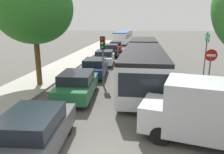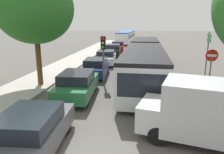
{
  "view_description": "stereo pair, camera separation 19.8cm",
  "coord_description": "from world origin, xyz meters",
  "px_view_note": "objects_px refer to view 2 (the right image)",
  "views": [
    {
      "loc": [
        1.86,
        -5.87,
        4.39
      ],
      "look_at": [
        0.2,
        6.45,
        1.2
      ],
      "focal_mm": 35.0,
      "sensor_mm": 36.0,
      "label": 1
    },
    {
      "loc": [
        2.05,
        -5.84,
        4.39
      ],
      "look_at": [
        0.2,
        6.45,
        1.2
      ],
      "focal_mm": 35.0,
      "sensor_mm": 36.0,
      "label": 2
    }
  ],
  "objects_px": {
    "direction_sign_post": "(208,45)",
    "queued_car_navy": "(96,67)",
    "queued_car_graphite": "(31,132)",
    "no_entry_sign": "(211,66)",
    "queued_car_green": "(77,85)",
    "queued_car_black": "(113,50)",
    "articulated_bus": "(144,57)",
    "tree_left_mid": "(33,10)",
    "queued_car_red": "(118,46)",
    "city_bus_rear": "(126,36)",
    "queued_car_white": "(106,57)",
    "white_van": "(216,112)",
    "traffic_light": "(103,50)"
  },
  "relations": [
    {
      "from": "city_bus_rear",
      "to": "direction_sign_post",
      "type": "bearing_deg",
      "value": -158.36
    },
    {
      "from": "articulated_bus",
      "to": "tree_left_mid",
      "type": "xyz_separation_m",
      "value": [
        -7.17,
        -4.4,
        3.58
      ]
    },
    {
      "from": "articulated_bus",
      "to": "queued_car_white",
      "type": "distance_m",
      "value": 5.66
    },
    {
      "from": "queued_car_navy",
      "to": "queued_car_graphite",
      "type": "bearing_deg",
      "value": 177.27
    },
    {
      "from": "queued_car_navy",
      "to": "articulated_bus",
      "type": "bearing_deg",
      "value": -79.03
    },
    {
      "from": "city_bus_rear",
      "to": "queued_car_red",
      "type": "height_order",
      "value": "city_bus_rear"
    },
    {
      "from": "queued_car_navy",
      "to": "queued_car_black",
      "type": "relative_size",
      "value": 0.96
    },
    {
      "from": "queued_car_black",
      "to": "traffic_light",
      "type": "distance_m",
      "value": 13.28
    },
    {
      "from": "no_entry_sign",
      "to": "direction_sign_post",
      "type": "distance_m",
      "value": 5.11
    },
    {
      "from": "queued_car_red",
      "to": "direction_sign_post",
      "type": "xyz_separation_m",
      "value": [
        8.91,
        -14.43,
        1.81
      ]
    },
    {
      "from": "queued_car_red",
      "to": "no_entry_sign",
      "type": "bearing_deg",
      "value": -161.87
    },
    {
      "from": "queued_car_green",
      "to": "queued_car_navy",
      "type": "height_order",
      "value": "queued_car_green"
    },
    {
      "from": "city_bus_rear",
      "to": "queued_car_green",
      "type": "distance_m",
      "value": 33.16
    },
    {
      "from": "white_van",
      "to": "queued_car_navy",
      "type": "bearing_deg",
      "value": -42.13
    },
    {
      "from": "queued_car_navy",
      "to": "tree_left_mid",
      "type": "height_order",
      "value": "tree_left_mid"
    },
    {
      "from": "queued_car_green",
      "to": "queued_car_black",
      "type": "height_order",
      "value": "queued_car_green"
    },
    {
      "from": "queued_car_navy",
      "to": "queued_car_white",
      "type": "height_order",
      "value": "queued_car_white"
    },
    {
      "from": "city_bus_rear",
      "to": "direction_sign_post",
      "type": "xyz_separation_m",
      "value": [
        8.82,
        -26.86,
        1.18
      ]
    },
    {
      "from": "tree_left_mid",
      "to": "articulated_bus",
      "type": "bearing_deg",
      "value": 31.54
    },
    {
      "from": "traffic_light",
      "to": "no_entry_sign",
      "type": "bearing_deg",
      "value": 77.96
    },
    {
      "from": "queued_car_graphite",
      "to": "white_van",
      "type": "distance_m",
      "value": 6.48
    },
    {
      "from": "queued_car_green",
      "to": "queued_car_navy",
      "type": "bearing_deg",
      "value": -3.27
    },
    {
      "from": "queued_car_navy",
      "to": "queued_car_red",
      "type": "height_order",
      "value": "queued_car_red"
    },
    {
      "from": "city_bus_rear",
      "to": "queued_car_graphite",
      "type": "xyz_separation_m",
      "value": [
        0.23,
        -38.85,
        -0.6
      ]
    },
    {
      "from": "queued_car_navy",
      "to": "direction_sign_post",
      "type": "xyz_separation_m",
      "value": [
        8.81,
        1.11,
        1.81
      ]
    },
    {
      "from": "queued_car_black",
      "to": "articulated_bus",
      "type": "bearing_deg",
      "value": -161.36
    },
    {
      "from": "queued_car_white",
      "to": "direction_sign_post",
      "type": "distance_m",
      "value": 9.85
    },
    {
      "from": "queued_car_black",
      "to": "direction_sign_post",
      "type": "xyz_separation_m",
      "value": [
        8.97,
        -9.68,
        1.78
      ]
    },
    {
      "from": "queued_car_navy",
      "to": "queued_car_black",
      "type": "bearing_deg",
      "value": -3.02
    },
    {
      "from": "queued_car_graphite",
      "to": "traffic_light",
      "type": "xyz_separation_m",
      "value": [
        0.86,
        8.56,
        1.73
      ]
    },
    {
      "from": "white_van",
      "to": "no_entry_sign",
      "type": "height_order",
      "value": "no_entry_sign"
    },
    {
      "from": "queued_car_navy",
      "to": "city_bus_rear",
      "type": "bearing_deg",
      "value": -3.85
    },
    {
      "from": "queued_car_green",
      "to": "queued_car_graphite",
      "type": "bearing_deg",
      "value": 177.77
    },
    {
      "from": "city_bus_rear",
      "to": "queued_car_navy",
      "type": "distance_m",
      "value": 27.98
    },
    {
      "from": "queued_car_graphite",
      "to": "queued_car_black",
      "type": "distance_m",
      "value": 21.67
    },
    {
      "from": "queued_car_graphite",
      "to": "queued_car_red",
      "type": "relative_size",
      "value": 1.04
    },
    {
      "from": "queued_car_navy",
      "to": "white_van",
      "type": "height_order",
      "value": "white_van"
    },
    {
      "from": "no_entry_sign",
      "to": "tree_left_mid",
      "type": "relative_size",
      "value": 0.38
    },
    {
      "from": "city_bus_rear",
      "to": "direction_sign_post",
      "type": "height_order",
      "value": "direction_sign_post"
    },
    {
      "from": "direction_sign_post",
      "to": "queued_car_navy",
      "type": "bearing_deg",
      "value": 12.1
    },
    {
      "from": "no_entry_sign",
      "to": "queued_car_navy",
      "type": "bearing_deg",
      "value": -116.41
    },
    {
      "from": "city_bus_rear",
      "to": "queued_car_white",
      "type": "xyz_separation_m",
      "value": [
        -0.04,
        -22.95,
        -0.62
      ]
    },
    {
      "from": "queued_car_graphite",
      "to": "queued_car_navy",
      "type": "relative_size",
      "value": 1.05
    },
    {
      "from": "queued_car_navy",
      "to": "no_entry_sign",
      "type": "xyz_separation_m",
      "value": [
        7.73,
        -3.84,
        1.14
      ]
    },
    {
      "from": "queued_car_green",
      "to": "no_entry_sign",
      "type": "height_order",
      "value": "no_entry_sign"
    },
    {
      "from": "queued_car_green",
      "to": "queued_car_black",
      "type": "distance_m",
      "value": 15.98
    },
    {
      "from": "city_bus_rear",
      "to": "queued_car_white",
      "type": "bearing_deg",
      "value": -176.64
    },
    {
      "from": "queued_car_red",
      "to": "white_van",
      "type": "height_order",
      "value": "white_van"
    },
    {
      "from": "queued_car_green",
      "to": "no_entry_sign",
      "type": "relative_size",
      "value": 1.62
    },
    {
      "from": "queued_car_graphite",
      "to": "direction_sign_post",
      "type": "height_order",
      "value": "direction_sign_post"
    }
  ]
}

